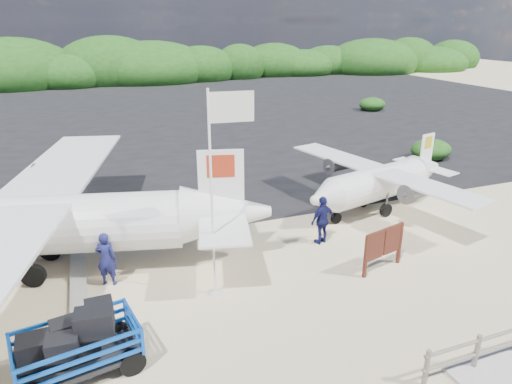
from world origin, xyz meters
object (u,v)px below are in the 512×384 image
Objects in this scene: signboard at (381,270)px; crew_b at (222,201)px; flagpole at (215,293)px; crew_c at (323,220)px; baggage_cart at (82,374)px; crew_a at (106,259)px; aircraft_large at (281,121)px.

crew_b reaches higher than signboard.
flagpole reaches higher than crew_c.
flagpole is 5.72m from crew_b.
baggage_cart is 1.66× the size of crew_a.
signboard is 1.06× the size of crew_a.
signboard is 0.11× the size of aircraft_large.
crew_a is (-3.05, 1.78, 0.91)m from flagpole.
crew_b is at bearing -119.75° from crew_a.
crew_a is 7.85m from crew_c.
crew_a reaches higher than crew_b.
flagpole is 0.36× the size of aircraft_large.
crew_c reaches higher than baggage_cart.
baggage_cart is 1.59× the size of crew_c.
crew_b is 0.10× the size of aircraft_large.
crew_b is (5.86, 7.54, 0.88)m from baggage_cart.
crew_a is (-8.79, 2.41, 0.91)m from signboard.
crew_b is (-3.86, 5.96, 0.88)m from signboard.
baggage_cart is 9.75m from crew_c.
signboard is 1.10× the size of crew_b.
crew_b is at bearing 70.59° from flagpole.
baggage_cart is 9.85m from signboard.
baggage_cart is 4.20m from crew_a.
crew_c is at bearing 84.65° from aircraft_large.
flagpole is 5.77m from signboard.
signboard is at bearing -1.08° from baggage_cart.
flagpole is 3.65m from crew_a.
crew_c is at bearing 14.85° from baggage_cart.
crew_b is at bearing 41.80° from baggage_cart.
crew_a is 1.04× the size of crew_b.
aircraft_large is (12.54, 23.29, 0.00)m from flagpole.
signboard is at bearing -170.80° from crew_a.
baggage_cart is at bearing 101.37° from crew_a.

